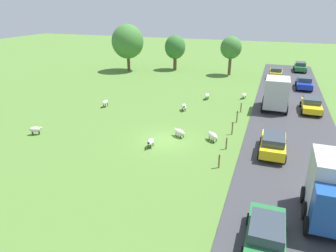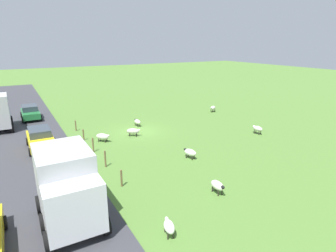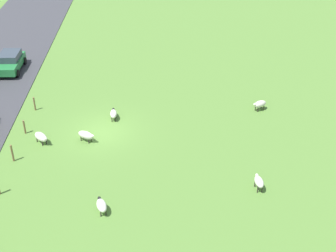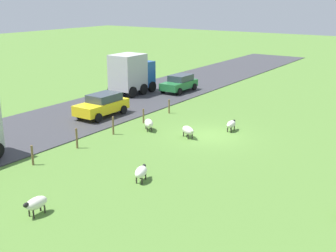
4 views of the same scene
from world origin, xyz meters
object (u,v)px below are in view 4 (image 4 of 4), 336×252
at_px(car_3, 179,83).
at_px(sheep_3, 231,124).
at_px(sheep_4, 188,130).
at_px(sheep_6, 149,123).
at_px(sheep_5, 141,172).
at_px(car_2, 102,105).
at_px(sheep_0, 36,203).
at_px(truck_0, 131,73).

bearing_deg(car_3, sheep_3, 138.31).
height_order(sheep_4, sheep_6, sheep_6).
bearing_deg(sheep_5, car_2, -39.05).
xyz_separation_m(sheep_5, car_3, (9.53, -18.21, 0.37)).
bearing_deg(car_3, sheep_5, 117.61).
relative_size(sheep_5, car_3, 0.30).
distance_m(sheep_0, car_2, 15.13).
bearing_deg(car_2, sheep_0, 122.28).
distance_m(sheep_4, truck_0, 13.68).
relative_size(sheep_5, car_2, 0.28).
xyz_separation_m(car_2, car_3, (-0.02, -10.47, -0.05)).
bearing_deg(truck_0, car_3, -134.82).
bearing_deg(car_2, car_3, -90.11).
xyz_separation_m(sheep_3, sheep_5, (-0.06, 9.78, 0.01)).
distance_m(sheep_4, car_3, 13.67).
xyz_separation_m(sheep_0, truck_0, (11.19, -20.11, 1.40)).
distance_m(sheep_0, sheep_6, 12.32).
height_order(sheep_4, sheep_5, sheep_5).
distance_m(sheep_4, sheep_6, 2.95).
bearing_deg(sheep_4, sheep_3, -120.56).
height_order(sheep_3, truck_0, truck_0).
bearing_deg(sheep_0, sheep_5, -106.24).
height_order(sheep_3, sheep_6, sheep_6).
height_order(sheep_3, car_2, car_2).
bearing_deg(sheep_3, sheep_6, 32.53).
height_order(sheep_5, car_3, car_3).
bearing_deg(car_2, truck_0, -66.97).
bearing_deg(sheep_0, sheep_3, -95.44).
height_order(sheep_6, car_3, car_3).
relative_size(sheep_3, sheep_6, 0.92).
xyz_separation_m(sheep_4, car_2, (7.86, -0.73, 0.43)).
height_order(sheep_4, truck_0, truck_0).
bearing_deg(car_2, sheep_4, 174.69).
bearing_deg(sheep_3, sheep_5, 90.33).
bearing_deg(sheep_6, sheep_4, -177.00).
bearing_deg(sheep_0, truck_0, -60.90).
relative_size(car_2, car_3, 1.07).
height_order(sheep_0, car_3, car_3).
bearing_deg(sheep_4, truck_0, -36.27).
bearing_deg(truck_0, sheep_6, 134.36).
relative_size(sheep_0, sheep_4, 0.88).
distance_m(sheep_3, sheep_4, 3.21).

